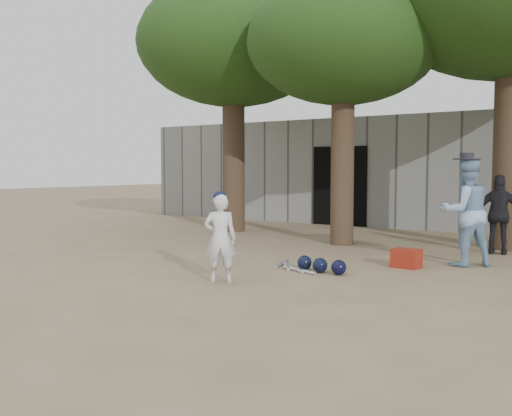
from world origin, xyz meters
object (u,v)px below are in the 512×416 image
Objects in this scene: boy_player at (220,238)px; red_bag at (406,258)px; spectator_blue at (465,212)px; spectator_dark at (499,215)px.

boy_player reaches higher than red_bag.
red_bag is at bearing -158.68° from boy_player.
spectator_blue reaches higher than red_bag.
spectator_blue is at bearing -161.44° from boy_player.
red_bag is (-0.72, -0.71, -0.74)m from spectator_blue.
boy_player is 5.64m from spectator_dark.
spectator_blue is 1.66m from spectator_dark.
spectator_dark is 2.60m from red_bag.
boy_player is at bearing 52.93° from spectator_dark.
boy_player is 3.18m from red_bag.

